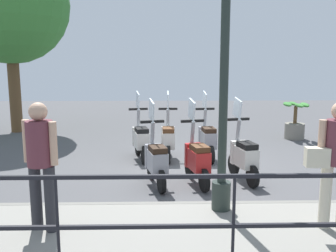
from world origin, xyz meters
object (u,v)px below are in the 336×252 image
object	(u,v)px
scooter_near_0	(243,156)
scooter_far_1	(168,138)
pedestrian_distant	(41,157)
scooter_far_0	(207,138)
tree_large	(9,4)
potted_palm	(295,124)
scooter_near_1	(197,159)
pedestrian_with_bag	(336,156)
lamp_post_near	(224,65)
scooter_far_2	(141,139)
scooter_near_2	(156,160)

from	to	relation	value
scooter_near_0	scooter_far_1	distance (m)	2.11
pedestrian_distant	scooter_far_0	world-z (taller)	pedestrian_distant
tree_large	potted_palm	world-z (taller)	tree_large
scooter_near_0	scooter_far_0	bearing A→B (deg)	4.31
pedestrian_distant	scooter_near_1	size ratio (longest dim) A/B	1.03
pedestrian_with_bag	scooter_far_1	world-z (taller)	pedestrian_with_bag
tree_large	scooter_near_0	bearing A→B (deg)	-130.07
pedestrian_with_bag	scooter_far_1	bearing A→B (deg)	31.32
lamp_post_near	pedestrian_distant	xyz separation A→B (m)	(-0.60, 2.30, -1.09)
tree_large	scooter_far_0	distance (m)	7.51
tree_large	scooter_far_2	size ratio (longest dim) A/B	3.74
scooter_near_2	scooter_far_2	size ratio (longest dim) A/B	1.00
lamp_post_near	scooter_near_2	bearing A→B (deg)	32.21
scooter_far_2	tree_large	bearing A→B (deg)	36.54
scooter_near_0	scooter_far_1	world-z (taller)	same
pedestrian_distant	scooter_near_1	bearing A→B (deg)	158.39
scooter_far_0	potted_palm	bearing A→B (deg)	-57.30
scooter_near_0	scooter_far_1	size ratio (longest dim) A/B	1.00
potted_palm	scooter_near_2	size ratio (longest dim) A/B	0.69
lamp_post_near	scooter_near_1	distance (m)	2.29
potted_palm	scooter_near_0	world-z (taller)	scooter_near_0
potted_palm	scooter_near_1	world-z (taller)	scooter_near_1
lamp_post_near	scooter_near_0	xyz separation A→B (m)	(1.73, -0.70, -1.68)
lamp_post_near	scooter_near_0	world-z (taller)	lamp_post_near
tree_large	scooter_far_2	bearing A→B (deg)	-130.71
scooter_near_0	scooter_near_1	size ratio (longest dim) A/B	1.00
scooter_near_1	scooter_far_2	size ratio (longest dim) A/B	1.00
scooter_near_2	scooter_far_1	world-z (taller)	same
scooter_far_0	scooter_far_1	world-z (taller)	same
scooter_near_0	scooter_far_2	distance (m)	2.55
pedestrian_with_bag	scooter_near_1	xyz separation A→B (m)	(2.16, 1.48, -0.60)
pedestrian_distant	scooter_far_2	size ratio (longest dim) A/B	1.03
scooter_near_2	scooter_near_1	bearing A→B (deg)	-99.12
scooter_near_1	pedestrian_distant	bearing A→B (deg)	122.41
pedestrian_distant	potted_palm	size ratio (longest dim) A/B	1.50
pedestrian_with_bag	scooter_far_2	xyz separation A→B (m)	(3.96, 2.58, -0.60)
lamp_post_near	scooter_near_0	size ratio (longest dim) A/B	2.94
lamp_post_near	tree_large	size ratio (longest dim) A/B	0.79
scooter_far_1	scooter_near_1	bearing A→B (deg)	-164.88
pedestrian_with_bag	scooter_near_2	bearing A→B (deg)	51.60
pedestrian_distant	scooter_far_2	bearing A→B (deg)	-171.30
pedestrian_with_bag	pedestrian_distant	xyz separation A→B (m)	(0.03, 3.58, 0.00)
pedestrian_with_bag	scooter_near_1	world-z (taller)	pedestrian_with_bag
scooter_near_1	scooter_far_0	world-z (taller)	same
potted_palm	scooter_far_2	world-z (taller)	scooter_far_2
pedestrian_distant	scooter_near_0	bearing A→B (deg)	150.91
scooter_near_1	scooter_far_2	bearing A→B (deg)	18.65
lamp_post_near	potted_palm	xyz separation A→B (m)	(5.57, -3.05, -1.72)
lamp_post_near	scooter_far_2	xyz separation A→B (m)	(3.33, 1.30, -1.68)
scooter_near_2	scooter_far_2	world-z (taller)	same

